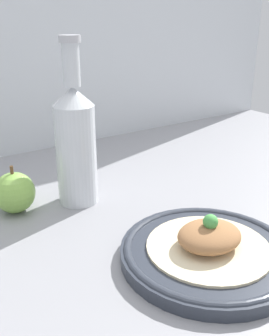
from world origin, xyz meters
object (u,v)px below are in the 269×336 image
Objects in this scene: cider_bottle at (76,142)px; apple at (15,193)px; plate at (208,253)px; plated_food at (209,239)px.

cider_bottle is 3.44× the size of apple.
plate is at bearing -59.27° from apple.
plated_food is 2.04× the size of apple.
cider_bottle reaches higher than plated_food.
plated_food is 30.03cm from cider_bottle.
apple is at bearing 120.73° from plated_food.
cider_bottle is at bearing 103.75° from plate.
apple is at bearing 120.73° from plate.
cider_bottle is 14.17cm from apple.
plate is 1.42× the size of plated_food.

